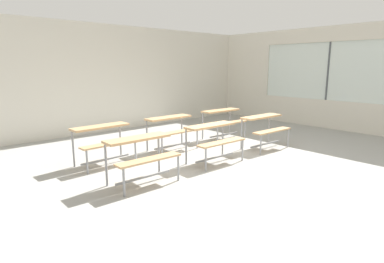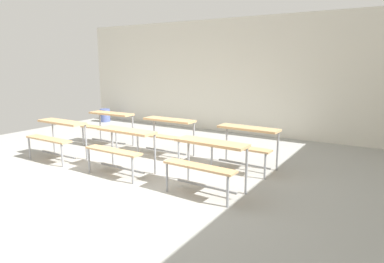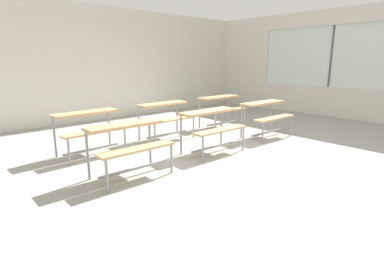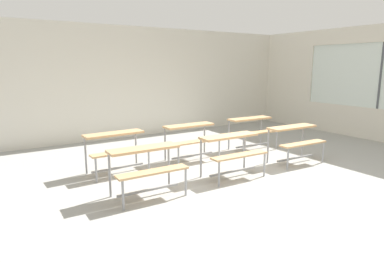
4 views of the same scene
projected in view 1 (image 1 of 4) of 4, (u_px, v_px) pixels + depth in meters
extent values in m
cube|color=#9E9E99|center=(227.00, 165.00, 6.09)|extent=(10.00, 9.00, 0.05)
cube|color=silver|center=(111.00, 79.00, 9.06)|extent=(10.00, 0.12, 3.00)
cube|color=silver|center=(341.00, 116.00, 9.27)|extent=(0.12, 9.00, 0.85)
cube|color=silver|center=(349.00, 32.00, 8.78)|extent=(0.12, 9.00, 0.45)
cube|color=silver|center=(247.00, 70.00, 11.59)|extent=(0.12, 1.90, 1.70)
cube|color=silver|center=(328.00, 71.00, 9.37)|extent=(0.02, 4.20, 1.70)
cube|color=#4C5156|center=(328.00, 71.00, 9.37)|extent=(0.06, 0.05, 1.70)
cube|color=tan|center=(138.00, 138.00, 5.05)|extent=(1.10, 0.34, 0.04)
cube|color=tan|center=(149.00, 160.00, 4.88)|extent=(1.10, 0.24, 0.03)
cylinder|color=gray|center=(106.00, 164.00, 4.91)|extent=(0.04, 0.04, 0.72)
cylinder|color=gray|center=(159.00, 153.00, 5.55)|extent=(0.04, 0.04, 0.72)
cylinder|color=gray|center=(124.00, 182.00, 4.53)|extent=(0.04, 0.04, 0.44)
cylinder|color=gray|center=(178.00, 168.00, 5.18)|extent=(0.04, 0.04, 0.44)
cube|color=gray|center=(144.00, 177.00, 5.08)|extent=(1.00, 0.05, 0.03)
cube|color=tan|center=(210.00, 125.00, 6.15)|extent=(1.11, 0.35, 0.04)
cube|color=tan|center=(222.00, 142.00, 5.97)|extent=(1.10, 0.25, 0.03)
cylinder|color=gray|center=(186.00, 146.00, 6.01)|extent=(0.04, 0.04, 0.72)
cylinder|color=gray|center=(223.00, 138.00, 6.65)|extent=(0.04, 0.04, 0.72)
cylinder|color=gray|center=(206.00, 160.00, 5.63)|extent=(0.04, 0.04, 0.44)
cylinder|color=gray|center=(242.00, 150.00, 6.27)|extent=(0.04, 0.04, 0.44)
cube|color=gray|center=(215.00, 158.00, 6.17)|extent=(1.00, 0.06, 0.03)
cube|color=tan|center=(261.00, 117.00, 7.22)|extent=(1.11, 0.37, 0.04)
cube|color=tan|center=(272.00, 131.00, 7.03)|extent=(1.11, 0.27, 0.03)
cylinder|color=gray|center=(242.00, 134.00, 7.09)|extent=(0.04, 0.04, 0.72)
cylinder|color=gray|center=(269.00, 128.00, 7.71)|extent=(0.04, 0.04, 0.72)
cylinder|color=gray|center=(261.00, 145.00, 6.70)|extent=(0.04, 0.04, 0.44)
cylinder|color=gray|center=(288.00, 138.00, 7.32)|extent=(0.04, 0.04, 0.44)
cube|color=gray|center=(265.00, 144.00, 7.24)|extent=(1.00, 0.08, 0.03)
cube|color=tan|center=(100.00, 127.00, 6.02)|extent=(1.11, 0.35, 0.04)
cube|color=tan|center=(110.00, 144.00, 5.85)|extent=(1.11, 0.25, 0.03)
cylinder|color=gray|center=(73.00, 148.00, 5.86)|extent=(0.04, 0.04, 0.72)
cylinder|color=gray|center=(120.00, 140.00, 6.53)|extent=(0.04, 0.04, 0.72)
cylinder|color=gray|center=(87.00, 162.00, 5.50)|extent=(0.04, 0.04, 0.44)
cylinder|color=gray|center=(135.00, 151.00, 6.17)|extent=(0.04, 0.04, 0.44)
cube|color=gray|center=(106.00, 159.00, 6.05)|extent=(1.00, 0.06, 0.03)
cube|color=tan|center=(169.00, 118.00, 7.08)|extent=(1.10, 0.32, 0.04)
cube|color=tan|center=(178.00, 132.00, 6.90)|extent=(1.10, 0.22, 0.03)
cylinder|color=gray|center=(147.00, 135.00, 6.93)|extent=(0.04, 0.04, 0.72)
cylinder|color=gray|center=(182.00, 129.00, 7.58)|extent=(0.04, 0.04, 0.72)
cylinder|color=gray|center=(162.00, 146.00, 6.55)|extent=(0.04, 0.04, 0.44)
cylinder|color=gray|center=(197.00, 139.00, 7.21)|extent=(0.04, 0.04, 0.44)
cube|color=gray|center=(173.00, 146.00, 7.10)|extent=(1.00, 0.03, 0.03)
cube|color=tan|center=(221.00, 111.00, 8.19)|extent=(1.11, 0.37, 0.04)
cube|color=tan|center=(229.00, 123.00, 8.01)|extent=(1.11, 0.27, 0.03)
cylinder|color=gray|center=(203.00, 126.00, 8.06)|extent=(0.04, 0.04, 0.72)
cylinder|color=gray|center=(230.00, 121.00, 8.68)|extent=(0.04, 0.04, 0.72)
cylinder|color=gray|center=(217.00, 135.00, 7.67)|extent=(0.04, 0.04, 0.44)
cylinder|color=gray|center=(245.00, 129.00, 8.30)|extent=(0.04, 0.04, 0.44)
cube|color=gray|center=(224.00, 135.00, 8.21)|extent=(1.00, 0.08, 0.03)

